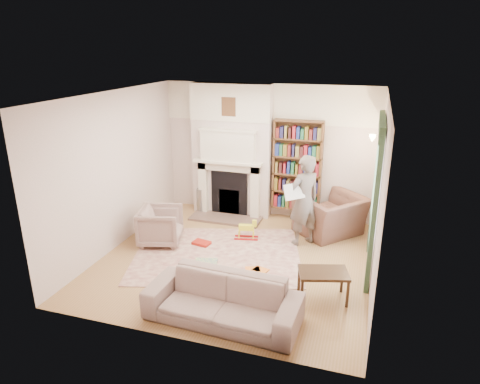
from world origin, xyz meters
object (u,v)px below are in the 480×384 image
(armchair_reading, at_px, (331,215))
(man_reading, at_px, (304,201))
(rocking_horse, at_px, (246,230))
(coffee_table, at_px, (323,285))
(paraffin_heater, at_px, (202,200))
(armchair_left, at_px, (161,226))
(sofa, at_px, (223,300))
(bookcase, at_px, (297,166))

(armchair_reading, xyz_separation_m, man_reading, (-0.45, -0.60, 0.47))
(armchair_reading, xyz_separation_m, rocking_horse, (-1.50, -0.74, -0.19))
(coffee_table, height_order, paraffin_heater, paraffin_heater)
(armchair_left, bearing_deg, rocking_horse, -82.49)
(coffee_table, relative_size, paraffin_heater, 1.27)
(sofa, xyz_separation_m, paraffin_heater, (-1.77, 3.60, -0.03))
(armchair_reading, height_order, rocking_horse, armchair_reading)
(paraffin_heater, xyz_separation_m, rocking_horse, (1.34, -1.07, -0.08))
(rocking_horse, bearing_deg, man_reading, -4.21)
(bookcase, bearing_deg, armchair_left, -138.48)
(man_reading, height_order, coffee_table, man_reading)
(sofa, bearing_deg, armchair_left, 137.95)
(armchair_left, distance_m, rocking_horse, 1.61)
(armchair_left, height_order, sofa, armchair_left)
(armchair_reading, bearing_deg, armchair_left, -23.30)
(rocking_horse, bearing_deg, coffee_table, -56.53)
(bookcase, relative_size, man_reading, 1.08)
(bookcase, distance_m, armchair_reading, 1.25)
(armchair_left, xyz_separation_m, rocking_horse, (1.48, 0.63, -0.15))
(armchair_left, xyz_separation_m, coffee_table, (3.12, -0.99, -0.12))
(sofa, relative_size, rocking_horse, 4.60)
(armchair_left, relative_size, sofa, 0.37)
(bookcase, xyz_separation_m, armchair_reading, (0.80, -0.56, -0.79))
(armchair_reading, distance_m, rocking_horse, 1.68)
(armchair_reading, height_order, sofa, armchair_reading)
(man_reading, height_order, rocking_horse, man_reading)
(bookcase, distance_m, man_reading, 1.25)
(armchair_left, distance_m, coffee_table, 3.27)
(armchair_left, height_order, rocking_horse, armchair_left)
(paraffin_heater, bearing_deg, coffee_table, -42.05)
(armchair_left, bearing_deg, paraffin_heater, -20.02)
(bookcase, height_order, coffee_table, bookcase)
(sofa, height_order, rocking_horse, sofa)
(bookcase, relative_size, paraffin_heater, 3.36)
(armchair_left, bearing_deg, bookcase, -63.99)
(paraffin_heater, bearing_deg, man_reading, -21.25)
(armchair_reading, relative_size, man_reading, 0.69)
(bookcase, relative_size, armchair_reading, 1.56)
(armchair_reading, bearing_deg, coffee_table, 45.45)
(bookcase, bearing_deg, paraffin_heater, -173.56)
(man_reading, xyz_separation_m, paraffin_heater, (-2.39, 0.93, -0.58))
(rocking_horse, bearing_deg, armchair_reading, 14.46)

